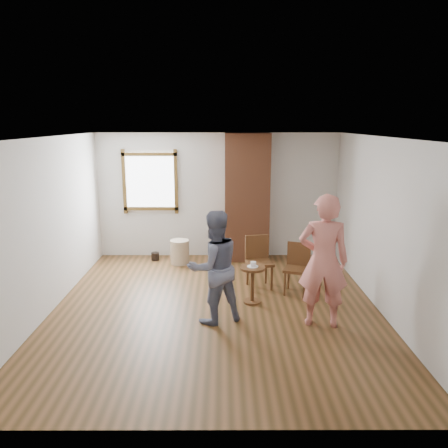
{
  "coord_description": "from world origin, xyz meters",
  "views": [
    {
      "loc": [
        0.11,
        -6.28,
        2.82
      ],
      "look_at": [
        0.13,
        0.8,
        1.15
      ],
      "focal_mm": 35.0,
      "sensor_mm": 36.0,
      "label": 1
    }
  ],
  "objects_px": {
    "dining_chair_right": "(297,265)",
    "dining_chair_left": "(258,259)",
    "person_pink": "(323,261)",
    "stoneware_crock": "(180,252)",
    "side_table": "(252,279)",
    "man": "(214,267)"
  },
  "relations": [
    {
      "from": "dining_chair_right",
      "to": "dining_chair_left",
      "type": "bearing_deg",
      "value": 176.06
    },
    {
      "from": "dining_chair_right",
      "to": "person_pink",
      "type": "xyz_separation_m",
      "value": [
        0.14,
        -1.22,
        0.47
      ]
    },
    {
      "from": "dining_chair_left",
      "to": "person_pink",
      "type": "distance_m",
      "value": 1.73
    },
    {
      "from": "stoneware_crock",
      "to": "person_pink",
      "type": "distance_m",
      "value": 3.62
    },
    {
      "from": "stoneware_crock",
      "to": "side_table",
      "type": "xyz_separation_m",
      "value": [
        1.34,
        -1.96,
        0.16
      ]
    },
    {
      "from": "side_table",
      "to": "person_pink",
      "type": "relative_size",
      "value": 0.32
    },
    {
      "from": "dining_chair_right",
      "to": "person_pink",
      "type": "relative_size",
      "value": 0.45
    },
    {
      "from": "side_table",
      "to": "man",
      "type": "height_order",
      "value": "man"
    },
    {
      "from": "side_table",
      "to": "person_pink",
      "type": "bearing_deg",
      "value": -39.95
    },
    {
      "from": "dining_chair_left",
      "to": "man",
      "type": "relative_size",
      "value": 0.55
    },
    {
      "from": "stoneware_crock",
      "to": "dining_chair_right",
      "type": "relative_size",
      "value": 0.58
    },
    {
      "from": "man",
      "to": "person_pink",
      "type": "height_order",
      "value": "person_pink"
    },
    {
      "from": "dining_chair_right",
      "to": "person_pink",
      "type": "distance_m",
      "value": 1.31
    },
    {
      "from": "side_table",
      "to": "stoneware_crock",
      "type": "bearing_deg",
      "value": 124.31
    },
    {
      "from": "side_table",
      "to": "man",
      "type": "bearing_deg",
      "value": -132.23
    },
    {
      "from": "dining_chair_left",
      "to": "side_table",
      "type": "relative_size",
      "value": 1.49
    },
    {
      "from": "stoneware_crock",
      "to": "dining_chair_left",
      "type": "bearing_deg",
      "value": -39.86
    },
    {
      "from": "man",
      "to": "person_pink",
      "type": "xyz_separation_m",
      "value": [
        1.51,
        -0.12,
        0.13
      ]
    },
    {
      "from": "dining_chair_right",
      "to": "side_table",
      "type": "bearing_deg",
      "value": -130.92
    },
    {
      "from": "stoneware_crock",
      "to": "man",
      "type": "distance_m",
      "value": 2.78
    },
    {
      "from": "man",
      "to": "dining_chair_left",
      "type": "bearing_deg",
      "value": -144.71
    },
    {
      "from": "stoneware_crock",
      "to": "dining_chair_left",
      "type": "relative_size",
      "value": 0.55
    }
  ]
}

